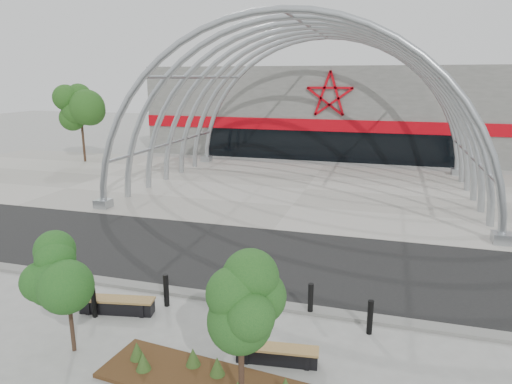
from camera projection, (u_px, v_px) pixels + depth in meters
name	position (u px, v px, depth m)	size (l,w,h in m)	color
ground	(222.00, 296.00, 15.17)	(140.00, 140.00, 0.00)	gray
road	(253.00, 257.00, 18.43)	(140.00, 7.00, 0.02)	black
forecourt	(306.00, 189.00, 29.59)	(60.00, 17.00, 0.04)	#A09B91
kerb	(220.00, 298.00, 14.92)	(60.00, 0.50, 0.12)	slate
arena_building	(339.00, 109.00, 45.33)	(34.00, 15.24, 8.00)	#63635E
vault_canopy	(306.00, 189.00, 29.59)	(20.80, 15.80, 20.36)	#A0A5AA
planting_bed	(205.00, 378.00, 10.80)	(5.54, 2.23, 0.57)	#362310
street_tree_0	(65.00, 265.00, 11.55)	(1.50, 1.50, 3.42)	black
street_tree_1	(241.00, 289.00, 9.52)	(1.63, 1.63, 3.85)	black
bench_0	(117.00, 306.00, 14.04)	(2.37, 0.92, 0.49)	black
bench_1	(277.00, 355.00, 11.58)	(2.15, 0.71, 0.44)	black
bollard_0	(56.00, 283.00, 15.05)	(0.15, 0.15, 0.94)	black
bollard_1	(94.00, 303.00, 13.73)	(0.15, 0.15, 0.93)	black
bollard_2	(166.00, 290.00, 14.39)	(0.17, 0.17, 1.07)	black
bollard_3	(311.00, 299.00, 13.85)	(0.16, 0.16, 1.02)	black
bollard_4	(370.00, 317.00, 12.82)	(0.16, 0.16, 1.02)	black
bg_tree_0	(80.00, 107.00, 38.09)	(3.00, 3.00, 6.45)	black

